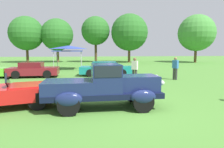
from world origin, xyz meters
TOP-DOWN VIEW (x-y plane):
  - ground_plane at (0.00, 0.00)m, footprint 120.00×120.00m
  - feature_pickup_truck at (-0.76, 0.17)m, footprint 4.45×1.84m
  - neighbor_convertible at (-4.51, 0.71)m, footprint 4.40×2.64m
  - show_car_burgundy at (-5.64, 9.57)m, footprint 3.92×1.77m
  - show_car_teal at (0.33, 9.70)m, footprint 4.67×2.20m
  - spectator_between_cars at (5.22, 6.71)m, footprint 0.42×0.47m
  - spectator_by_row at (1.97, 6.17)m, footprint 0.46×0.43m
  - canopy_tent_left_field at (-3.30, 15.73)m, footprint 3.18×3.18m
  - treeline_far_left at (-11.47, 29.35)m, footprint 5.88×5.88m
  - treeline_mid_left at (-6.31, 29.61)m, footprint 5.71×5.71m
  - treeline_center at (0.52, 28.81)m, footprint 5.08×5.08m
  - treeline_mid_right at (6.33, 27.23)m, footprint 6.41×6.41m
  - treeline_far_right at (17.80, 25.32)m, footprint 6.29×6.29m

SIDE VIEW (x-z plane):
  - ground_plane at x=0.00m, z-range 0.00..0.00m
  - neighbor_convertible at x=-4.51m, z-range -0.12..1.28m
  - show_car_burgundy at x=-5.64m, z-range -0.01..1.21m
  - show_car_teal at x=0.33m, z-range -0.01..1.21m
  - feature_pickup_truck at x=-0.76m, z-range 0.02..1.72m
  - spectator_between_cars at x=5.22m, z-range 0.07..1.76m
  - spectator_by_row at x=1.97m, z-range 0.07..1.76m
  - canopy_tent_left_field at x=-3.30m, z-range 1.07..3.78m
  - treeline_mid_left at x=-6.31m, z-range 1.01..8.77m
  - treeline_far_left at x=-11.47m, z-range 1.06..9.07m
  - treeline_far_right at x=17.80m, z-range 0.99..9.27m
  - treeline_mid_right at x=6.33m, z-range 1.02..9.48m
  - treeline_center at x=0.52m, z-range 1.52..9.68m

